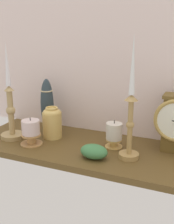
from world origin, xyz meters
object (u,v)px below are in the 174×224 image
object	(u,v)px
candlestick_tall_left	(131,116)
candlestick_tall_center	(11,111)
pillar_candle_front	(31,131)
brass_vase_jar	(52,122)
tall_ceramic_vase	(47,105)
pillar_candle_near_clock	(114,134)

from	to	relation	value
candlestick_tall_left	candlestick_tall_center	distance (cm)	50.43
candlestick_tall_left	pillar_candle_front	bearing A→B (deg)	-175.55
brass_vase_jar	tall_ceramic_vase	size ratio (longest dim) A/B	0.57
pillar_candle_near_clock	pillar_candle_front	bearing A→B (deg)	-161.74
candlestick_tall_left	candlestick_tall_center	size ratio (longest dim) A/B	1.11
pillar_candle_front	pillar_candle_near_clock	bearing A→B (deg)	18.26
brass_vase_jar	tall_ceramic_vase	bearing A→B (deg)	132.19
tall_ceramic_vase	brass_vase_jar	bearing A→B (deg)	-47.81
candlestick_tall_left	pillar_candle_near_clock	bearing A→B (deg)	138.18
candlestick_tall_left	brass_vase_jar	world-z (taller)	candlestick_tall_left
candlestick_tall_left	pillar_candle_near_clock	world-z (taller)	candlestick_tall_left
pillar_candle_front	pillar_candle_near_clock	xyz separation A→B (cm)	(31.14, 10.27, -0.06)
brass_vase_jar	pillar_candle_front	xyz separation A→B (cm)	(-4.14, -9.70, -1.59)
candlestick_tall_left	candlestick_tall_center	xyz separation A→B (cm)	(-50.26, -0.59, -4.20)
candlestick_tall_left	brass_vase_jar	distance (cm)	36.80
candlestick_tall_center	pillar_candle_front	xyz separation A→B (cm)	(11.04, -2.46, -6.32)
brass_vase_jar	pillar_candle_front	size ratio (longest dim) A/B	1.19
brass_vase_jar	candlestick_tall_left	bearing A→B (deg)	-10.73
candlestick_tall_center	pillar_candle_near_clock	xyz separation A→B (cm)	(42.18, 7.81, -6.38)
pillar_candle_front	candlestick_tall_left	bearing A→B (deg)	4.45
pillar_candle_near_clock	tall_ceramic_vase	bearing A→B (deg)	169.20
candlestick_tall_left	pillar_candle_front	size ratio (longest dim) A/B	3.93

